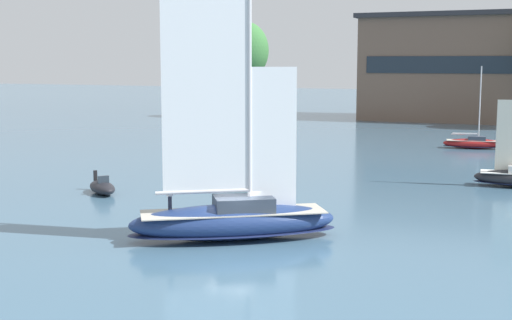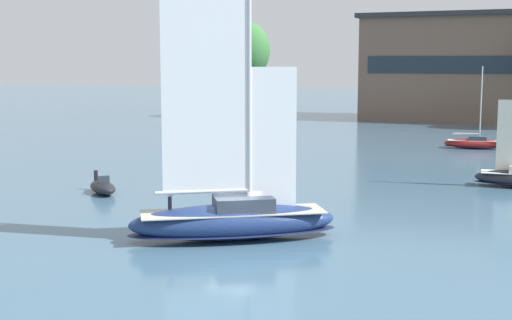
% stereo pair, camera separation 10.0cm
% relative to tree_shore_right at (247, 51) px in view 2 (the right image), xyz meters
% --- Properties ---
extents(ground_plane, '(400.00, 400.00, 0.00)m').
position_rel_tree_shore_right_xyz_m(ground_plane, '(32.51, -74.44, -10.94)').
color(ground_plane, '#42667F').
extents(waterfront_building, '(31.69, 17.60, 16.56)m').
position_rel_tree_shore_right_xyz_m(waterfront_building, '(33.67, 9.40, -2.62)').
color(waterfront_building, brown).
rests_on(waterfront_building, ground).
extents(tree_shore_right, '(7.59, 7.59, 15.63)m').
position_rel_tree_shore_right_xyz_m(tree_shore_right, '(0.00, 0.00, 0.00)').
color(tree_shore_right, '#4C3828').
rests_on(tree_shore_right, ground).
extents(sailboat_main, '(10.79, 8.68, 15.05)m').
position_rel_tree_shore_right_xyz_m(sailboat_main, '(32.53, -74.43, -9.77)').
color(sailboat_main, navy).
rests_on(sailboat_main, ground).
extents(sailboat_moored_mid_channel, '(6.54, 2.80, 8.73)m').
position_rel_tree_shore_right_xyz_m(sailboat_moored_mid_channel, '(39.54, -29.02, -10.34)').
color(sailboat_moored_mid_channel, maroon).
rests_on(sailboat_moored_mid_channel, ground).
extents(motor_tender, '(3.81, 3.49, 1.42)m').
position_rel_tree_shore_right_xyz_m(motor_tender, '(18.63, -66.45, -10.48)').
color(motor_tender, black).
rests_on(motor_tender, ground).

